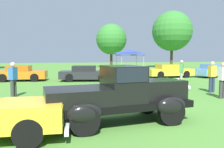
{
  "coord_description": "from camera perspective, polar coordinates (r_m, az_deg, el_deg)",
  "views": [
    {
      "loc": [
        -2.16,
        -6.79,
        1.99
      ],
      "look_at": [
        -0.13,
        2.81,
        1.19
      ],
      "focal_mm": 35.51,
      "sensor_mm": 36.0,
      "label": 1
    }
  ],
  "objects": [
    {
      "name": "canopy_tent_left_field",
      "position": [
        25.98,
        4.54,
        5.61
      ],
      "size": [
        2.83,
        2.83,
        2.71
      ],
      "color": "#B7B7BC",
      "rests_on": "ground_plane"
    },
    {
      "name": "spectator_between_cars",
      "position": [
        11.6,
        -24.09,
        -1.05
      ],
      "size": [
        0.37,
        0.46,
        1.69
      ],
      "color": "#383838",
      "rests_on": "ground_plane"
    },
    {
      "name": "show_car_orange",
      "position": [
        19.07,
        -22.44,
        0.14
      ],
      "size": [
        3.97,
        1.94,
        1.22
      ],
      "color": "orange",
      "rests_on": "ground_plane"
    },
    {
      "name": "feature_pickup_truck",
      "position": [
        6.59,
        2.11,
        -5.13
      ],
      "size": [
        4.45,
        2.25,
        1.7
      ],
      "color": "black",
      "rests_on": "ground_plane"
    },
    {
      "name": "treeline_center",
      "position": [
        38.88,
        15.2,
        10.59
      ],
      "size": [
        6.62,
        6.62,
        9.44
      ],
      "color": "#47331E",
      "rests_on": "ground_plane"
    },
    {
      "name": "spectator_by_row",
      "position": [
        11.55,
        26.62,
        -1.16
      ],
      "size": [
        0.44,
        0.31,
        1.69
      ],
      "color": "#383838",
      "rests_on": "ground_plane"
    },
    {
      "name": "show_car_skyblue",
      "position": [
        23.0,
        24.6,
        0.78
      ],
      "size": [
        4.23,
        2.71,
        1.22
      ],
      "color": "#669EDB",
      "rests_on": "ground_plane"
    },
    {
      "name": "ground_plane",
      "position": [
        7.4,
        5.6,
        -10.93
      ],
      "size": [
        120.0,
        120.0,
        0.0
      ],
      "primitive_type": "plane",
      "color": "#4C8433"
    },
    {
      "name": "spectator_near_truck",
      "position": [
        13.21,
        24.36,
        -0.41
      ],
      "size": [
        0.43,
        0.3,
        1.69
      ],
      "color": "#283351",
      "rests_on": "ground_plane"
    },
    {
      "name": "treeline_mid_left",
      "position": [
        39.17,
        -0.19,
        8.92
      ],
      "size": [
        5.35,
        5.35,
        7.58
      ],
      "color": "#47331E",
      "rests_on": "ground_plane"
    },
    {
      "name": "show_car_yellow",
      "position": [
        21.31,
        14.48,
        0.78
      ],
      "size": [
        4.37,
        1.87,
        1.22
      ],
      "color": "yellow",
      "rests_on": "ground_plane"
    },
    {
      "name": "show_car_charcoal",
      "position": [
        17.77,
        -6.72,
        0.15
      ],
      "size": [
        4.37,
        2.31,
        1.22
      ],
      "color": "#28282D",
      "rests_on": "ground_plane"
    },
    {
      "name": "spectator_far_side",
      "position": [
        16.31,
        17.43,
        0.68
      ],
      "size": [
        0.43,
        0.46,
        1.69
      ],
      "color": "#9E998E",
      "rests_on": "ground_plane"
    }
  ]
}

